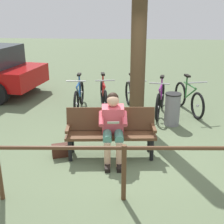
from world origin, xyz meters
name	(u,v)px	position (x,y,z in m)	size (l,w,h in m)	color
ground_plane	(127,159)	(0.00, 0.00, 0.00)	(40.00, 40.00, 0.00)	#566647
bench	(111,129)	(0.30, -0.19, 0.51)	(1.64, 0.62, 0.87)	#51331E
person_reading	(113,124)	(0.25, -0.03, 0.66)	(0.51, 0.79, 1.20)	#D84C59
handbag	(60,150)	(1.21, -0.03, 0.12)	(0.30, 0.14, 0.24)	#3F1E14
tree_trunk	(139,34)	(-0.18, -1.69, 2.05)	(0.33, 0.33, 4.10)	#4C3823
litter_bin	(172,109)	(-0.99, -1.73, 0.38)	(0.36, 0.36, 0.75)	slate
bicycle_orange	(188,98)	(-1.51, -2.65, 0.36)	(0.59, 1.64, 0.94)	black
bicycle_red	(160,100)	(-0.78, -2.49, 0.36)	(0.50, 1.66, 0.94)	black
bicycle_purple	(132,97)	(-0.08, -2.67, 0.36)	(0.54, 1.65, 0.94)	black
bicycle_green	(104,96)	(0.67, -2.69, 0.36)	(0.49, 1.66, 0.94)	black
bicycle_silver	(79,97)	(1.31, -2.59, 0.36)	(0.48, 1.68, 0.94)	black
railing_fence	(124,162)	(0.02, 1.15, 0.60)	(3.53, 0.29, 0.85)	#51331E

